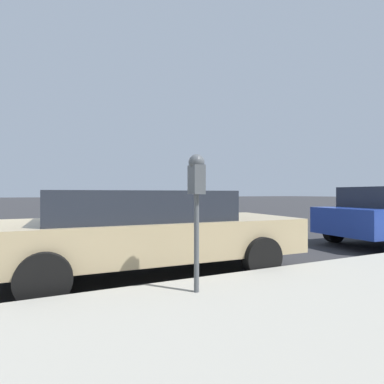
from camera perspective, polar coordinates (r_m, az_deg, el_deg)
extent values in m
plane|color=#2B2B2D|center=(6.06, -17.68, -12.85)|extent=(220.00, 220.00, 0.00)
cylinder|color=#4C5156|center=(3.52, 0.86, -9.70)|extent=(0.06, 0.06, 1.13)
cube|color=#4C5156|center=(3.48, 0.86, 2.37)|extent=(0.20, 0.14, 0.34)
sphere|color=#4C5156|center=(3.50, 0.86, 5.70)|extent=(0.19, 0.19, 0.19)
cube|color=#B21919|center=(3.57, 0.12, 1.61)|extent=(0.01, 0.11, 0.12)
cube|color=black|center=(3.58, 0.12, 3.52)|extent=(0.01, 0.10, 0.08)
cube|color=tan|center=(5.07, -7.88, -8.38)|extent=(2.06, 5.02, 0.57)
cube|color=#232833|center=(4.98, -10.09, -2.50)|extent=(1.76, 2.83, 0.47)
cylinder|color=black|center=(6.53, 3.18, -9.10)|extent=(0.24, 0.65, 0.64)
cylinder|color=black|center=(4.93, 13.13, -11.99)|extent=(0.24, 0.65, 0.64)
cylinder|color=black|center=(5.89, -25.25, -10.04)|extent=(0.24, 0.65, 0.64)
cylinder|color=black|center=(4.04, -26.37, -14.61)|extent=(0.24, 0.65, 0.64)
cylinder|color=black|center=(9.03, 25.44, -6.63)|extent=(0.24, 0.65, 0.64)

